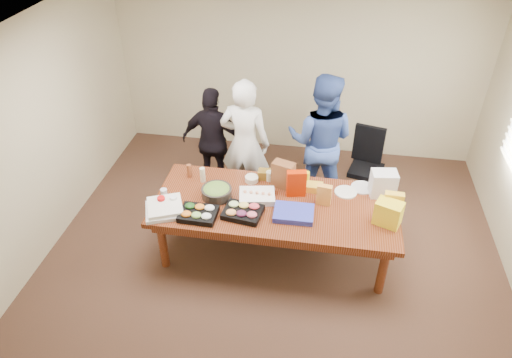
% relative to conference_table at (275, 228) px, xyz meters
% --- Properties ---
extents(floor, '(5.50, 5.00, 0.02)m').
position_rel_conference_table_xyz_m(floor, '(0.00, 0.00, -0.39)').
color(floor, '#47301E').
rests_on(floor, ground).
extents(ceiling, '(5.50, 5.00, 0.02)m').
position_rel_conference_table_xyz_m(ceiling, '(0.00, 0.00, 2.33)').
color(ceiling, white).
rests_on(ceiling, wall_back).
extents(wall_back, '(5.50, 0.04, 2.70)m').
position_rel_conference_table_xyz_m(wall_back, '(0.00, 2.50, 0.98)').
color(wall_back, beige).
rests_on(wall_back, floor).
extents(wall_left, '(0.04, 5.00, 2.70)m').
position_rel_conference_table_xyz_m(wall_left, '(-2.75, 0.00, 0.98)').
color(wall_left, beige).
rests_on(wall_left, floor).
extents(conference_table, '(2.80, 1.20, 0.75)m').
position_rel_conference_table_xyz_m(conference_table, '(0.00, 0.00, 0.00)').
color(conference_table, '#4C1C0F').
rests_on(conference_table, floor).
extents(office_chair, '(0.61, 0.61, 0.99)m').
position_rel_conference_table_xyz_m(office_chair, '(1.10, 1.30, 0.12)').
color(office_chair, black).
rests_on(office_chair, floor).
extents(person_center, '(0.69, 0.48, 1.82)m').
position_rel_conference_table_xyz_m(person_center, '(-0.54, 0.98, 0.53)').
color(person_center, silver).
rests_on(person_center, floor).
extents(person_right, '(1.00, 0.83, 1.87)m').
position_rel_conference_table_xyz_m(person_right, '(0.44, 1.17, 0.56)').
color(person_right, '#334D92').
rests_on(person_right, floor).
extents(person_left, '(0.96, 0.48, 1.57)m').
position_rel_conference_table_xyz_m(person_left, '(-1.00, 1.17, 0.41)').
color(person_left, black).
rests_on(person_left, floor).
extents(veggie_tray, '(0.42, 0.33, 0.06)m').
position_rel_conference_table_xyz_m(veggie_tray, '(-0.82, -0.36, 0.41)').
color(veggie_tray, black).
rests_on(veggie_tray, conference_table).
extents(fruit_tray, '(0.46, 0.39, 0.06)m').
position_rel_conference_table_xyz_m(fruit_tray, '(-0.33, -0.26, 0.41)').
color(fruit_tray, black).
rests_on(fruit_tray, conference_table).
extents(sheet_cake, '(0.46, 0.37, 0.07)m').
position_rel_conference_table_xyz_m(sheet_cake, '(-0.22, 0.05, 0.41)').
color(sheet_cake, white).
rests_on(sheet_cake, conference_table).
extents(salad_bowl, '(0.41, 0.41, 0.12)m').
position_rel_conference_table_xyz_m(salad_bowl, '(-0.70, 0.02, 0.43)').
color(salad_bowl, '#2B2722').
rests_on(salad_bowl, conference_table).
extents(chip_bag_blue, '(0.44, 0.34, 0.07)m').
position_rel_conference_table_xyz_m(chip_bag_blue, '(0.23, -0.18, 0.41)').
color(chip_bag_blue, '#2C35A9').
rests_on(chip_bag_blue, conference_table).
extents(chip_bag_red, '(0.24, 0.13, 0.33)m').
position_rel_conference_table_xyz_m(chip_bag_red, '(0.21, 0.20, 0.54)').
color(chip_bag_red, '#B52200').
rests_on(chip_bag_red, conference_table).
extents(chip_bag_yellow, '(0.21, 0.09, 0.31)m').
position_rel_conference_table_xyz_m(chip_bag_yellow, '(1.29, -0.00, 0.53)').
color(chip_bag_yellow, yellow).
rests_on(chip_bag_yellow, conference_table).
extents(chip_bag_orange, '(0.17, 0.09, 0.26)m').
position_rel_conference_table_xyz_m(chip_bag_orange, '(0.54, 0.08, 0.50)').
color(chip_bag_orange, orange).
rests_on(chip_bag_orange, conference_table).
extents(mayo_jar, '(0.09, 0.09, 0.13)m').
position_rel_conference_table_xyz_m(mayo_jar, '(-0.13, 0.44, 0.44)').
color(mayo_jar, beige).
rests_on(mayo_jar, conference_table).
extents(mustard_bottle, '(0.08, 0.08, 0.18)m').
position_rel_conference_table_xyz_m(mustard_bottle, '(0.32, 0.42, 0.47)').
color(mustard_bottle, yellow).
rests_on(mustard_bottle, conference_table).
extents(dressing_bottle, '(0.07, 0.07, 0.18)m').
position_rel_conference_table_xyz_m(dressing_bottle, '(-1.12, 0.36, 0.46)').
color(dressing_bottle, brown).
rests_on(dressing_bottle, conference_table).
extents(ranch_bottle, '(0.07, 0.07, 0.19)m').
position_rel_conference_table_xyz_m(ranch_bottle, '(-0.93, 0.29, 0.47)').
color(ranch_bottle, beige).
rests_on(ranch_bottle, conference_table).
extents(banana_bunch, '(0.26, 0.15, 0.08)m').
position_rel_conference_table_xyz_m(banana_bunch, '(0.40, 0.33, 0.42)').
color(banana_bunch, gold).
rests_on(banana_bunch, conference_table).
extents(bread_loaf, '(0.29, 0.13, 0.11)m').
position_rel_conference_table_xyz_m(bread_loaf, '(-0.13, 0.48, 0.43)').
color(bread_loaf, brown).
rests_on(bread_loaf, conference_table).
extents(kraft_bag, '(0.29, 0.22, 0.33)m').
position_rel_conference_table_xyz_m(kraft_bag, '(0.04, 0.35, 0.54)').
color(kraft_bag, brown).
rests_on(kraft_bag, conference_table).
extents(red_cup, '(0.10, 0.10, 0.12)m').
position_rel_conference_table_xyz_m(red_cup, '(-1.28, -0.25, 0.43)').
color(red_cup, red).
rests_on(red_cup, conference_table).
extents(clear_cup_a, '(0.10, 0.10, 0.12)m').
position_rel_conference_table_xyz_m(clear_cup_a, '(-1.14, -0.21, 0.43)').
color(clear_cup_a, white).
rests_on(clear_cup_a, conference_table).
extents(clear_cup_b, '(0.08, 0.08, 0.11)m').
position_rel_conference_table_xyz_m(clear_cup_b, '(-1.30, -0.09, 0.43)').
color(clear_cup_b, silver).
rests_on(clear_cup_b, conference_table).
extents(pizza_box_lower, '(0.49, 0.49, 0.04)m').
position_rel_conference_table_xyz_m(pizza_box_lower, '(-1.23, -0.36, 0.40)').
color(pizza_box_lower, silver).
rests_on(pizza_box_lower, conference_table).
extents(pizza_box_upper, '(0.50, 0.50, 0.04)m').
position_rel_conference_table_xyz_m(pizza_box_upper, '(-1.21, -0.33, 0.44)').
color(pizza_box_upper, white).
rests_on(pizza_box_upper, pizza_box_lower).
extents(plate_a, '(0.34, 0.34, 0.02)m').
position_rel_conference_table_xyz_m(plate_a, '(0.99, 0.46, 0.38)').
color(plate_a, silver).
rests_on(plate_a, conference_table).
extents(plate_b, '(0.32, 0.32, 0.02)m').
position_rel_conference_table_xyz_m(plate_b, '(0.80, 0.34, 0.38)').
color(plate_b, white).
rests_on(plate_b, conference_table).
extents(dip_bowl_a, '(0.16, 0.16, 0.06)m').
position_rel_conference_table_xyz_m(dip_bowl_a, '(0.14, 0.41, 0.41)').
color(dip_bowl_a, white).
rests_on(dip_bowl_a, conference_table).
extents(dip_bowl_b, '(0.18, 0.18, 0.07)m').
position_rel_conference_table_xyz_m(dip_bowl_b, '(-0.34, 0.39, 0.41)').
color(dip_bowl_b, beige).
rests_on(dip_bowl_b, conference_table).
extents(grocery_bag_white, '(0.32, 0.24, 0.31)m').
position_rel_conference_table_xyz_m(grocery_bag_white, '(1.21, 0.37, 0.53)').
color(grocery_bag_white, silver).
rests_on(grocery_bag_white, conference_table).
extents(grocery_bag_yellow, '(0.33, 0.28, 0.28)m').
position_rel_conference_table_xyz_m(grocery_bag_yellow, '(1.24, -0.14, 0.51)').
color(grocery_bag_yellow, yellow).
rests_on(grocery_bag_yellow, conference_table).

